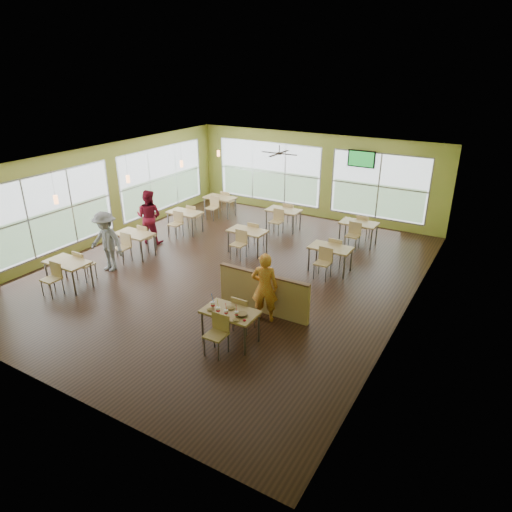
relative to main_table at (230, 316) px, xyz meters
name	(u,v)px	position (x,y,z in m)	size (l,w,h in m)	color
room	(228,219)	(-2.00, 3.00, 0.97)	(12.00, 12.04, 3.20)	black
window_bays	(214,187)	(-4.65, 6.08, 0.85)	(9.24, 10.24, 2.38)	white
main_table	(230,316)	(0.00, 0.00, 0.00)	(1.22, 1.52, 0.87)	tan
half_wall_divider	(263,293)	(0.00, 1.45, -0.11)	(2.40, 0.14, 1.04)	tan
dining_tables	(231,228)	(-3.05, 4.71, 0.00)	(6.92, 8.72, 0.87)	tan
pendant_lights	(155,171)	(-5.20, 3.68, 1.82)	(0.11, 7.31, 0.86)	#2D2119
ceiling_fan	(279,153)	(-2.00, 6.00, 2.32)	(1.25, 1.25, 0.29)	#2D2119
tv_backwall	(361,159)	(-0.20, 8.90, 1.82)	(1.00, 0.07, 0.60)	black
man_plaid	(265,287)	(0.19, 1.16, 0.22)	(0.62, 0.41, 1.71)	orange
patron_maroon	(149,217)	(-5.58, 3.60, 0.28)	(0.88, 0.69, 1.82)	maroon
patron_grey	(106,241)	(-5.10, 1.31, 0.26)	(1.15, 0.66, 1.79)	slate
cup_blue	(213,305)	(-0.40, -0.07, 0.20)	(0.11, 0.11, 0.38)	white
cup_yellow	(218,310)	(-0.17, -0.20, 0.19)	(0.10, 0.10, 0.37)	white
cup_red_near	(226,312)	(0.02, -0.18, 0.18)	(0.09, 0.09, 0.31)	white
cup_red_far	(236,314)	(0.24, -0.13, 0.18)	(0.09, 0.09, 0.32)	white
food_basket	(242,314)	(0.32, -0.04, 0.15)	(0.24, 0.24, 0.05)	black
ketchup_cup	(244,320)	(0.47, -0.18, 0.13)	(0.06, 0.06, 0.03)	#A30C1C
wrapper_left	(211,309)	(-0.38, -0.18, 0.14)	(0.17, 0.16, 0.04)	#9C804B
wrapper_mid	(230,307)	(-0.05, 0.09, 0.15)	(0.21, 0.19, 0.05)	#9C804B
wrapper_right	(236,320)	(0.32, -0.28, 0.14)	(0.15, 0.14, 0.04)	#9C804B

